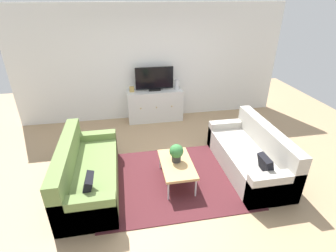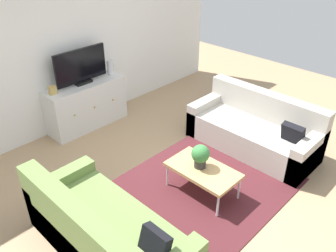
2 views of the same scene
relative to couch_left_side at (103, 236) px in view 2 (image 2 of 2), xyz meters
name	(u,v)px [view 2 (image 2 of 2)]	position (x,y,z in m)	size (l,w,h in m)	color
ground_plane	(188,186)	(1.44, 0.10, -0.28)	(10.00, 10.00, 0.00)	tan
wall_back	(68,45)	(1.44, 2.65, 1.07)	(6.40, 0.12, 2.70)	white
area_rug	(196,191)	(1.44, -0.05, -0.27)	(2.50, 1.90, 0.01)	#4C1E23
couch_left_side	(103,236)	(0.00, 0.00, 0.00)	(0.83, 1.92, 0.83)	olive
couch_right_side	(256,130)	(2.87, 0.00, 0.00)	(0.83, 1.92, 0.83)	#B2ADA3
coffee_table	(203,171)	(1.48, -0.10, 0.07)	(0.51, 0.90, 0.38)	tan
potted_plant	(200,155)	(1.48, -0.04, 0.27)	(0.23, 0.23, 0.31)	#2D2D2D
tv_console	(87,105)	(1.46, 2.37, 0.11)	(1.34, 0.47, 0.77)	silver
flat_screen_tv	(81,67)	(1.46, 2.39, 0.77)	(0.90, 0.16, 0.56)	black
glass_vase	(110,67)	(2.01, 2.37, 0.61)	(0.11, 0.11, 0.24)	silver
mantel_clock	(52,90)	(0.91, 2.37, 0.56)	(0.11, 0.07, 0.13)	tan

